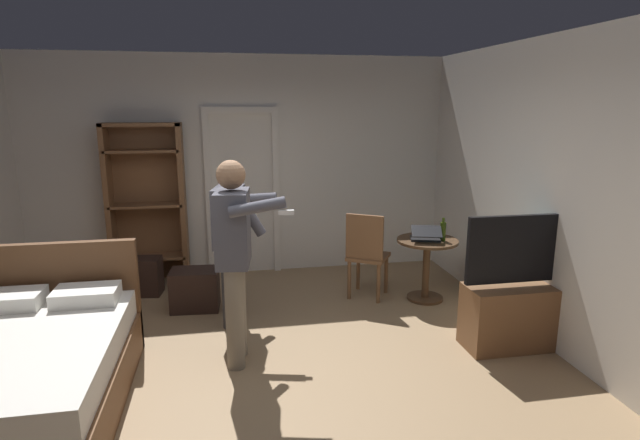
{
  "coord_description": "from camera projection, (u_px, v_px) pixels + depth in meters",
  "views": [
    {
      "loc": [
        -0.21,
        -3.82,
        2.17
      ],
      "look_at": [
        0.61,
        0.57,
        1.15
      ],
      "focal_mm": 28.67,
      "sensor_mm": 36.0,
      "label": 1
    }
  ],
  "objects": [
    {
      "name": "doorway_frame",
      "position": [
        242.0,
        180.0,
        6.47
      ],
      "size": [
        0.93,
        0.08,
        2.13
      ],
      "color": "white",
      "rests_on": "ground_plane"
    },
    {
      "name": "bottle_on_table",
      "position": [
        443.0,
        231.0,
        5.57
      ],
      "size": [
        0.06,
        0.06,
        0.26
      ],
      "color": "#30430D",
      "rests_on": "side_table"
    },
    {
      "name": "person_striped_shirt",
      "position": [
        231.0,
        232.0,
        4.99
      ],
      "size": [
        0.66,
        0.71,
        1.62
      ],
      "color": "#333338",
      "rests_on": "ground_plane"
    },
    {
      "name": "bookshelf",
      "position": [
        147.0,
        198.0,
        6.17
      ],
      "size": [
        0.91,
        0.32,
        1.95
      ],
      "color": "brown",
      "rests_on": "ground_plane"
    },
    {
      "name": "suitcase_dark",
      "position": [
        195.0,
        289.0,
        5.48
      ],
      "size": [
        0.53,
        0.39,
        0.44
      ],
      "primitive_type": "cube",
      "rotation": [
        0.0,
        0.0,
        -0.07
      ],
      "color": "black",
      "rests_on": "ground_plane"
    },
    {
      "name": "side_table",
      "position": [
        427.0,
        259.0,
        5.7
      ],
      "size": [
        0.67,
        0.67,
        0.7
      ],
      "color": "#4C331E",
      "rests_on": "ground_plane"
    },
    {
      "name": "suitcase_small",
      "position": [
        133.0,
        276.0,
        5.9
      ],
      "size": [
        0.66,
        0.36,
        0.44
      ],
      "primitive_type": "cube",
      "rotation": [
        0.0,
        0.0,
        -0.13
      ],
      "color": "black",
      "rests_on": "ground_plane"
    },
    {
      "name": "bed",
      "position": [
        26.0,
        370.0,
        3.65
      ],
      "size": [
        1.33,
        1.95,
        1.02
      ],
      "color": "brown",
      "rests_on": "ground_plane"
    },
    {
      "name": "tv_flatscreen",
      "position": [
        516.0,
        307.0,
        4.6
      ],
      "size": [
        1.04,
        0.4,
        1.23
      ],
      "color": "brown",
      "rests_on": "ground_plane"
    },
    {
      "name": "wall_back",
      "position": [
        242.0,
        167.0,
        6.51
      ],
      "size": [
        5.48,
        0.12,
        2.76
      ],
      "primitive_type": "cube",
      "color": "silver",
      "rests_on": "ground_plane"
    },
    {
      "name": "ground_plane",
      "position": [
        259.0,
        374.0,
        4.18
      ],
      "size": [
        5.92,
        5.92,
        0.0
      ],
      "primitive_type": "plane",
      "color": "#997A56"
    },
    {
      "name": "person_blue_shirt",
      "position": [
        235.0,
        249.0,
        4.19
      ],
      "size": [
        0.62,
        0.62,
        1.73
      ],
      "color": "gray",
      "rests_on": "ground_plane"
    },
    {
      "name": "wooden_chair",
      "position": [
        367.0,
        252.0,
        5.72
      ],
      "size": [
        0.58,
        0.58,
        0.99
      ],
      "color": "brown",
      "rests_on": "ground_plane"
    },
    {
      "name": "wall_right",
      "position": [
        570.0,
        198.0,
        4.36
      ],
      "size": [
        0.12,
        5.62,
        2.76
      ],
      "primitive_type": "cube",
      "color": "silver",
      "rests_on": "ground_plane"
    },
    {
      "name": "laptop",
      "position": [
        426.0,
        236.0,
        5.59
      ],
      "size": [
        0.4,
        0.4,
        0.17
      ],
      "color": "black",
      "rests_on": "side_table"
    }
  ]
}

